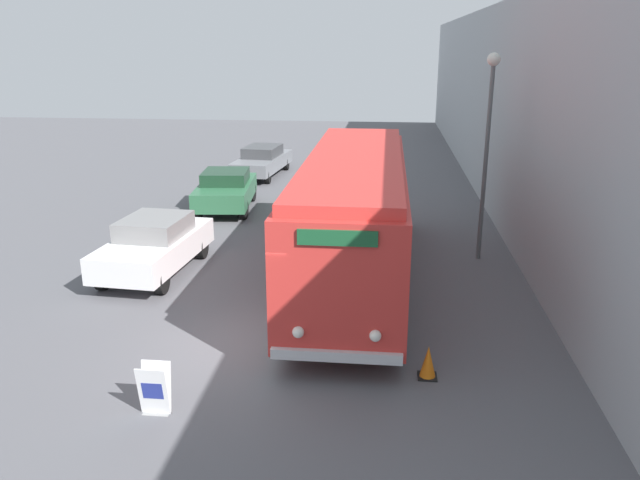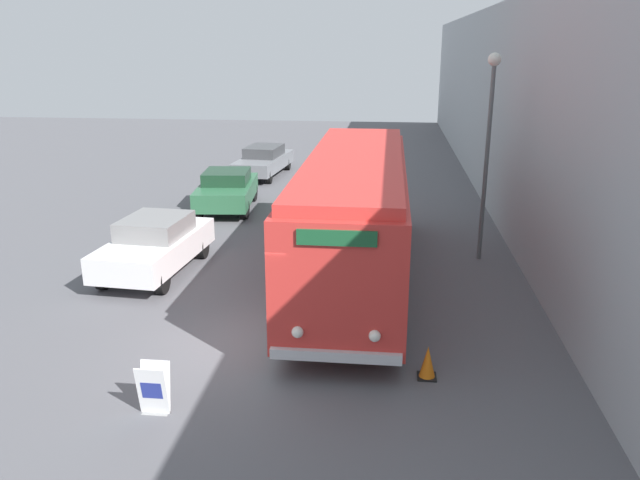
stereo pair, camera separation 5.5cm
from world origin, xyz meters
The scene contains 9 objects.
ground_plane centered at (0.00, 0.00, 0.00)m, with size 80.00×80.00×0.00m, color #56565B.
building_wall_right centered at (6.90, 10.00, 3.72)m, with size 0.30×60.00×7.43m.
vintage_bus centered at (2.15, 4.31, 1.85)m, with size 2.54×11.20×3.31m.
sign_board centered at (-0.81, -2.54, 0.44)m, with size 0.51×0.34×0.91m.
streetlamp centered at (5.71, 6.28, 3.81)m, with size 0.36×0.36×5.79m.
parked_car_near centered at (-3.26, 4.12, 0.80)m, with size 2.18×4.32×1.54m.
parked_car_mid centered at (-3.06, 11.06, 0.77)m, with size 2.32×4.27×1.47m.
parked_car_far centered at (-2.94, 17.51, 0.73)m, with size 2.20×4.83×1.40m.
traffic_cone centered at (3.84, -0.83, 0.31)m, with size 0.36×0.36×0.64m.
Camera 1 is at (2.94, -11.42, 5.98)m, focal length 35.00 mm.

